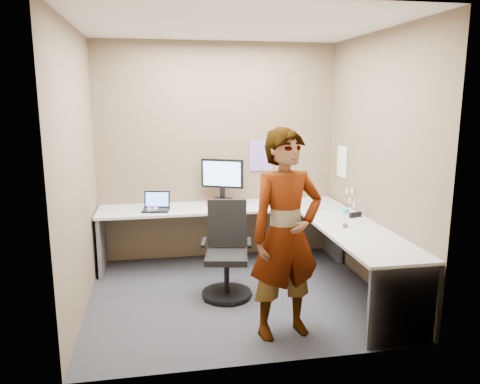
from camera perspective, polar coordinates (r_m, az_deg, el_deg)
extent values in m
plane|color=#242428|center=(5.02, -0.51, -12.45)|extent=(3.00, 3.00, 0.00)
plane|color=brown|center=(5.91, -2.69, 4.85)|extent=(3.00, 0.00, 3.00)
plane|color=brown|center=(5.10, 16.33, 3.31)|extent=(0.00, 2.70, 2.70)
plane|color=brown|center=(4.62, -19.20, 2.31)|extent=(0.00, 2.70, 2.70)
plane|color=white|center=(4.62, -0.58, 19.75)|extent=(3.00, 3.00, 0.00)
cube|color=#AEAEAE|center=(5.70, -2.19, -1.88)|extent=(2.96, 0.65, 0.03)
cube|color=#AEAEAE|center=(4.81, 14.14, -4.81)|extent=(0.65, 1.91, 0.03)
cube|color=#59595B|center=(5.78, -16.51, -5.92)|extent=(0.04, 0.60, 0.70)
cube|color=#59595B|center=(6.16, 11.26, -4.58)|extent=(0.04, 0.60, 0.70)
cube|color=#59595B|center=(4.17, 19.16, -13.07)|extent=(0.60, 0.04, 0.70)
cube|color=red|center=(5.75, -2.12, -1.27)|extent=(0.40, 0.36, 0.07)
cube|color=black|center=(5.74, -2.12, -0.87)|extent=(0.26, 0.23, 0.02)
cube|color=black|center=(5.74, -2.16, -0.11)|extent=(0.07, 0.06, 0.13)
cube|color=black|center=(5.70, -2.18, 2.27)|extent=(0.49, 0.26, 0.35)
cube|color=#8AB1EE|center=(5.68, -2.24, 2.23)|extent=(0.43, 0.20, 0.30)
cube|color=black|center=(5.54, -10.21, -2.21)|extent=(0.33, 0.26, 0.02)
cube|color=black|center=(5.62, -10.07, -0.87)|extent=(0.31, 0.11, 0.20)
cube|color=#467EDF|center=(5.62, -10.07, -0.87)|extent=(0.27, 0.09, 0.16)
cube|color=#B7B7BC|center=(5.50, -10.61, -2.18)|extent=(0.12, 0.08, 0.04)
sphere|color=#B90C1B|center=(5.48, -10.63, -1.90)|extent=(0.04, 0.04, 0.04)
cone|color=white|center=(5.61, -0.73, -1.62)|extent=(0.10, 0.10, 0.06)
cube|color=black|center=(5.33, 13.87, -2.71)|extent=(0.16, 0.08, 0.05)
cylinder|color=brown|center=(4.90, 12.68, -4.00)|extent=(0.05, 0.05, 0.04)
cylinder|color=#338C3F|center=(4.88, 12.73, -2.98)|extent=(0.01, 0.01, 0.14)
sphere|color=#3BA9D2|center=(4.86, 12.76, -2.18)|extent=(0.07, 0.07, 0.07)
cube|color=#846BB7|center=(6.00, 2.56, 4.48)|extent=(0.30, 0.01, 0.40)
cube|color=white|center=(5.92, 12.33, 3.64)|extent=(0.01, 0.28, 0.38)
cube|color=#F2E059|center=(5.65, 13.54, 0.13)|extent=(0.01, 0.07, 0.07)
cube|color=pink|center=(5.73, 13.28, -1.05)|extent=(0.01, 0.07, 0.07)
cube|color=pink|center=(5.62, 13.75, -1.51)|extent=(0.01, 0.07, 0.07)
cube|color=#F2E059|center=(5.79, 12.94, 0.13)|extent=(0.01, 0.07, 0.07)
cylinder|color=black|center=(4.97, -1.62, -12.25)|extent=(0.52, 0.52, 0.04)
cylinder|color=black|center=(4.89, -1.64, -10.07)|extent=(0.06, 0.06, 0.37)
cube|color=black|center=(4.82, -1.65, -7.93)|extent=(0.50, 0.50, 0.06)
cube|color=black|center=(4.92, -1.58, -3.80)|extent=(0.41, 0.12, 0.51)
cube|color=black|center=(4.78, -4.44, -6.13)|extent=(0.09, 0.28, 0.03)
cube|color=black|center=(4.77, 1.13, -6.17)|extent=(0.09, 0.28, 0.03)
imported|color=#999399|center=(3.98, 5.63, -5.21)|extent=(0.73, 0.56, 1.80)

